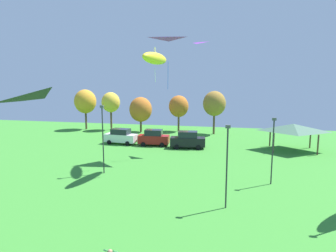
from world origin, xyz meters
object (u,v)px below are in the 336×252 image
(light_post_0, at_px, (227,162))
(treeline_tree_1, at_px, (111,102))
(parked_car_second_from_left, at_px, (154,138))
(treeline_tree_3, at_px, (179,106))
(kite_flying_1, at_px, (155,58))
(treeline_tree_4, at_px, (214,104))
(treeline_tree_2, at_px, (141,110))
(treeline_tree_0, at_px, (85,102))
(light_post_2, at_px, (273,147))
(parked_car_leftmost, at_px, (121,136))
(kite_flying_3, at_px, (169,52))
(kite_flying_8, at_px, (54,107))
(kite_flying_7, at_px, (197,49))
(parked_car_third_from_left, at_px, (188,140))
(park_pavilion, at_px, (293,128))
(light_post_3, at_px, (103,136))

(light_post_0, bearing_deg, treeline_tree_1, 125.61)
(parked_car_second_from_left, distance_m, treeline_tree_3, 13.47)
(kite_flying_1, bearing_deg, treeline_tree_4, 79.09)
(treeline_tree_1, bearing_deg, parked_car_second_from_left, -45.45)
(light_post_0, height_order, treeline_tree_1, treeline_tree_1)
(treeline_tree_2, relative_size, treeline_tree_3, 0.96)
(parked_car_second_from_left, distance_m, treeline_tree_0, 20.57)
(treeline_tree_2, distance_m, treeline_tree_3, 6.98)
(light_post_2, height_order, treeline_tree_4, treeline_tree_4)
(parked_car_second_from_left, bearing_deg, treeline_tree_0, 142.18)
(treeline_tree_1, relative_size, treeline_tree_2, 1.12)
(parked_car_leftmost, bearing_deg, treeline_tree_1, 124.33)
(parked_car_leftmost, bearing_deg, treeline_tree_4, 46.47)
(parked_car_second_from_left, relative_size, treeline_tree_3, 0.68)
(kite_flying_3, bearing_deg, treeline_tree_4, 73.38)
(parked_car_second_from_left, bearing_deg, treeline_tree_3, 81.13)
(treeline_tree_1, bearing_deg, light_post_2, -43.78)
(treeline_tree_3, bearing_deg, kite_flying_8, -90.16)
(kite_flying_1, distance_m, kite_flying_7, 9.61)
(parked_car_third_from_left, relative_size, treeline_tree_2, 0.78)
(park_pavilion, distance_m, treeline_tree_4, 15.34)
(parked_car_leftmost, xyz_separation_m, light_post_0, (15.92, -19.65, 2.38))
(kite_flying_1, xyz_separation_m, kite_flying_3, (-0.23, 7.36, 1.26))
(park_pavilion, relative_size, treeline_tree_1, 0.96)
(kite_flying_8, distance_m, park_pavilion, 32.57)
(kite_flying_3, height_order, parked_car_third_from_left, kite_flying_3)
(kite_flying_1, relative_size, parked_car_second_from_left, 1.22)
(park_pavilion, xyz_separation_m, light_post_3, (-20.50, -14.86, 0.78))
(light_post_3, distance_m, treeline_tree_1, 27.44)
(kite_flying_8, bearing_deg, treeline_tree_2, 100.10)
(parked_car_third_from_left, height_order, treeline_tree_2, treeline_tree_2)
(kite_flying_1, bearing_deg, kite_flying_7, 71.60)
(light_post_0, height_order, treeline_tree_0, treeline_tree_0)
(light_post_0, bearing_deg, kite_flying_8, -148.00)
(kite_flying_7, bearing_deg, light_post_2, -52.36)
(kite_flying_3, height_order, light_post_2, kite_flying_3)
(kite_flying_3, bearing_deg, treeline_tree_0, 141.75)
(light_post_0, relative_size, treeline_tree_3, 0.94)
(treeline_tree_0, distance_m, treeline_tree_3, 17.94)
(treeline_tree_2, bearing_deg, light_post_3, -81.00)
(kite_flying_1, xyz_separation_m, light_post_2, (11.32, -1.85, -8.05))
(parked_car_second_from_left, xyz_separation_m, light_post_2, (14.71, -13.43, 2.28))
(kite_flying_7, height_order, light_post_0, kite_flying_7)
(kite_flying_3, xyz_separation_m, parked_car_second_from_left, (-3.15, 4.22, -11.59))
(kite_flying_3, relative_size, parked_car_leftmost, 0.96)
(kite_flying_7, xyz_separation_m, parked_car_leftmost, (-11.43, 2.69, -12.10))
(kite_flying_7, distance_m, light_post_0, 20.05)
(parked_car_leftmost, bearing_deg, treeline_tree_3, 69.12)
(treeline_tree_1, bearing_deg, treeline_tree_4, -1.13)
(treeline_tree_1, bearing_deg, treeline_tree_3, 5.27)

